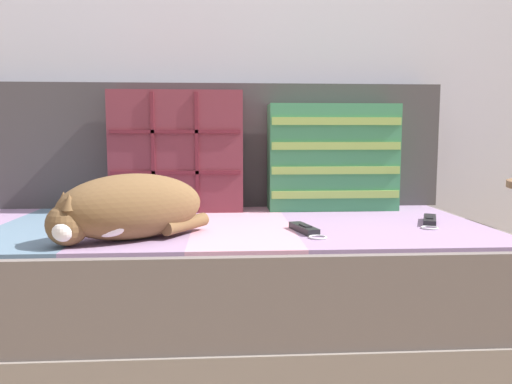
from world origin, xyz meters
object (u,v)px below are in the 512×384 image
at_px(throw_pillow_quilted, 177,152).
at_px(throw_pillow_striped, 332,157).
at_px(couch, 196,283).
at_px(game_remote_near, 305,229).
at_px(sleeping_cat, 126,209).
at_px(game_remote_far, 430,221).

distance_m(throw_pillow_quilted, throw_pillow_striped, 0.55).
bearing_deg(couch, game_remote_near, -31.87).
relative_size(throw_pillow_quilted, sleeping_cat, 1.10).
xyz_separation_m(throw_pillow_striped, game_remote_near, (-0.17, -0.43, -0.18)).
distance_m(couch, game_remote_near, 0.43).
bearing_deg(throw_pillow_quilted, throw_pillow_striped, -0.05).
distance_m(throw_pillow_striped, game_remote_near, 0.49).
height_order(couch, sleeping_cat, sleeping_cat).
height_order(couch, game_remote_near, game_remote_near).
distance_m(couch, sleeping_cat, 0.42).
height_order(couch, throw_pillow_quilted, throw_pillow_quilted).
height_order(throw_pillow_striped, game_remote_near, throw_pillow_striped).
distance_m(throw_pillow_quilted, game_remote_near, 0.61).
relative_size(sleeping_cat, game_remote_far, 2.10).
xyz_separation_m(couch, game_remote_near, (0.32, -0.20, 0.21)).
bearing_deg(throw_pillow_striped, game_remote_far, -52.93).
distance_m(throw_pillow_quilted, sleeping_cat, 0.52).
xyz_separation_m(throw_pillow_striped, game_remote_far, (0.24, -0.31, -0.18)).
xyz_separation_m(game_remote_near, game_remote_far, (0.40, 0.12, 0.00)).
relative_size(throw_pillow_striped, sleeping_cat, 1.10).
xyz_separation_m(couch, sleeping_cat, (-0.16, -0.27, 0.28)).
bearing_deg(game_remote_near, couch, 148.13).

